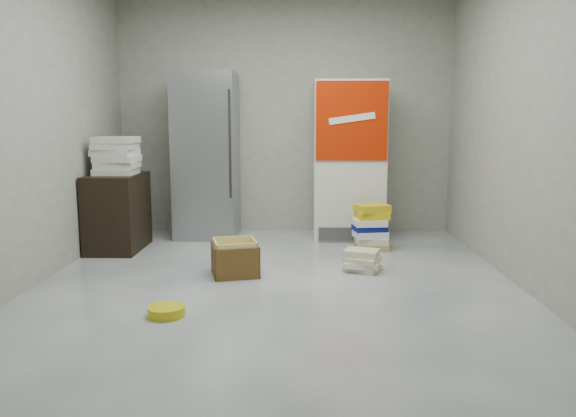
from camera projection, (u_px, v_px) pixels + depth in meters
The scene contains 10 objects.
ground at pixel (275, 289), 4.54m from camera, with size 5.00×5.00×0.00m, color silver.
room_shell at pixel (275, 61), 4.27m from camera, with size 4.04×5.04×2.82m.
steel_fridge at pixel (207, 156), 6.52m from camera, with size 0.70×0.72×1.90m.
coke_cooler at pixel (349, 160), 6.49m from camera, with size 0.80×0.73×1.80m.
wood_shelf at pixel (118, 212), 5.91m from camera, with size 0.50×0.80×0.80m, color black.
supply_box_stack at pixel (116, 156), 5.81m from camera, with size 0.44×0.43×0.39m.
phonebook_stack_main at pixel (371, 227), 5.91m from camera, with size 0.40×0.34×0.48m.
phonebook_stack_side at pixel (362, 261), 5.08m from camera, with size 0.38×0.36×0.20m.
cardboard_box at pixel (235, 261), 4.96m from camera, with size 0.47×0.47×0.31m.
bucket_lid at pixel (166, 311), 3.92m from camera, with size 0.26×0.26×0.07m, color gold.
Camera 1 is at (0.21, -4.39, 1.35)m, focal length 35.00 mm.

